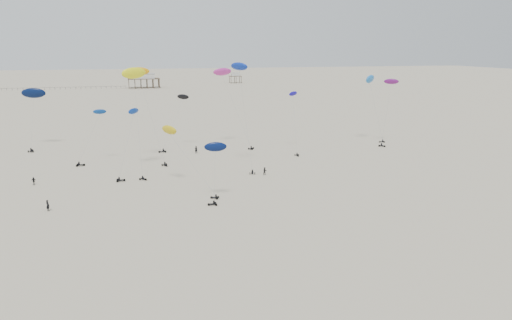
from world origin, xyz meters
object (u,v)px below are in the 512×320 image
object	(u,v)px
pavilion_small	(235,78)
rig_3	(142,85)
pavilion_main	(144,82)
spectator_0	(48,211)
rig_0	(389,98)

from	to	relation	value
pavilion_small	rig_3	bearing A→B (deg)	-107.00
pavilion_main	pavilion_small	xyz separation A→B (m)	(70.00, 30.00, -0.74)
pavilion_small	rig_3	size ratio (longest dim) A/B	0.39
pavilion_small	spectator_0	bearing A→B (deg)	-108.36
rig_0	spectator_0	bearing A→B (deg)	-2.29
pavilion_small	pavilion_main	bearing A→B (deg)	-156.80
pavilion_small	spectator_0	xyz separation A→B (m)	(-96.67, -291.26, -3.49)
rig_3	pavilion_small	bearing A→B (deg)	-125.63
rig_3	spectator_0	xyz separation A→B (m)	(-17.98, -33.80, -18.60)
rig_0	rig_3	xyz separation A→B (m)	(-67.78, -5.06, 5.38)
rig_0	spectator_0	xyz separation A→B (m)	(-85.76, -38.86, -13.22)
spectator_0	pavilion_small	bearing A→B (deg)	-65.08
rig_3	rig_0	bearing A→B (deg)	165.63
pavilion_main	rig_3	size ratio (longest dim) A/B	0.91
pavilion_main	pavilion_small	world-z (taller)	pavilion_main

